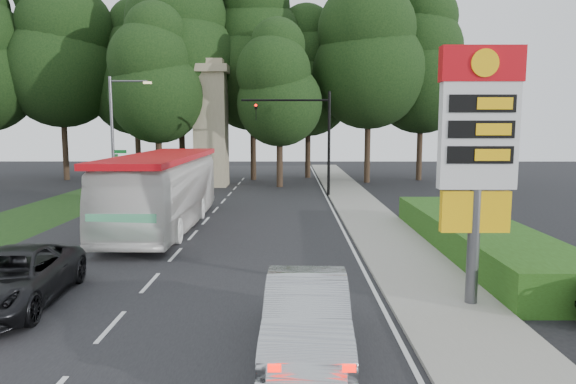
{
  "coord_description": "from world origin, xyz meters",
  "views": [
    {
      "loc": [
        4.33,
        -11.35,
        4.82
      ],
      "look_at": [
        4.24,
        9.15,
        2.2
      ],
      "focal_mm": 32.0,
      "sensor_mm": 36.0,
      "label": 1
    }
  ],
  "objects_px": {
    "transit_bus": "(164,191)",
    "sedan_silver": "(307,316)",
    "streetlight_signs": "(115,132)",
    "monument": "(211,123)",
    "gas_station_pylon": "(478,141)",
    "traffic_signal_mast": "(310,129)",
    "suv_charcoal": "(11,278)"
  },
  "relations": [
    {
      "from": "traffic_signal_mast",
      "to": "monument",
      "type": "bearing_deg",
      "value": 142.0
    },
    {
      "from": "monument",
      "to": "transit_bus",
      "type": "height_order",
      "value": "monument"
    },
    {
      "from": "streetlight_signs",
      "to": "suv_charcoal",
      "type": "bearing_deg",
      "value": -79.24
    },
    {
      "from": "sedan_silver",
      "to": "suv_charcoal",
      "type": "distance_m",
      "value": 8.38
    },
    {
      "from": "traffic_signal_mast",
      "to": "suv_charcoal",
      "type": "distance_m",
      "value": 24.02
    },
    {
      "from": "traffic_signal_mast",
      "to": "sedan_silver",
      "type": "bearing_deg",
      "value": -92.3
    },
    {
      "from": "streetlight_signs",
      "to": "sedan_silver",
      "type": "distance_m",
      "value": 25.93
    },
    {
      "from": "transit_bus",
      "to": "suv_charcoal",
      "type": "height_order",
      "value": "transit_bus"
    },
    {
      "from": "streetlight_signs",
      "to": "monument",
      "type": "relative_size",
      "value": 0.8
    },
    {
      "from": "monument",
      "to": "suv_charcoal",
      "type": "distance_m",
      "value": 28.34
    },
    {
      "from": "streetlight_signs",
      "to": "suv_charcoal",
      "type": "height_order",
      "value": "streetlight_signs"
    },
    {
      "from": "traffic_signal_mast",
      "to": "transit_bus",
      "type": "height_order",
      "value": "traffic_signal_mast"
    },
    {
      "from": "sedan_silver",
      "to": "gas_station_pylon",
      "type": "bearing_deg",
      "value": 33.95
    },
    {
      "from": "traffic_signal_mast",
      "to": "monument",
      "type": "distance_m",
      "value": 9.76
    },
    {
      "from": "traffic_signal_mast",
      "to": "sedan_silver",
      "type": "xyz_separation_m",
      "value": [
        -1.0,
        -24.86,
        -3.85
      ]
    },
    {
      "from": "gas_station_pylon",
      "to": "sedan_silver",
      "type": "xyz_separation_m",
      "value": [
        -4.52,
        -2.86,
        -3.62
      ]
    },
    {
      "from": "traffic_signal_mast",
      "to": "suv_charcoal",
      "type": "xyz_separation_m",
      "value": [
        -8.87,
        -21.98,
        -3.91
      ]
    },
    {
      "from": "traffic_signal_mast",
      "to": "transit_bus",
      "type": "bearing_deg",
      "value": -123.11
    },
    {
      "from": "gas_station_pylon",
      "to": "streetlight_signs",
      "type": "xyz_separation_m",
      "value": [
        -16.19,
        20.01,
        -0.01
      ]
    },
    {
      "from": "streetlight_signs",
      "to": "gas_station_pylon",
      "type": "bearing_deg",
      "value": -51.04
    },
    {
      "from": "streetlight_signs",
      "to": "transit_bus",
      "type": "bearing_deg",
      "value": -60.16
    },
    {
      "from": "traffic_signal_mast",
      "to": "transit_bus",
      "type": "relative_size",
      "value": 0.57
    },
    {
      "from": "traffic_signal_mast",
      "to": "sedan_silver",
      "type": "relative_size",
      "value": 1.44
    },
    {
      "from": "monument",
      "to": "sedan_silver",
      "type": "height_order",
      "value": "monument"
    },
    {
      "from": "suv_charcoal",
      "to": "monument",
      "type": "bearing_deg",
      "value": 83.17
    },
    {
      "from": "sedan_silver",
      "to": "suv_charcoal",
      "type": "relative_size",
      "value": 0.92
    },
    {
      "from": "streetlight_signs",
      "to": "monument",
      "type": "bearing_deg",
      "value": 58.03
    },
    {
      "from": "gas_station_pylon",
      "to": "transit_bus",
      "type": "distance_m",
      "value": 15.51
    },
    {
      "from": "streetlight_signs",
      "to": "suv_charcoal",
      "type": "relative_size",
      "value": 1.47
    },
    {
      "from": "sedan_silver",
      "to": "suv_charcoal",
      "type": "xyz_separation_m",
      "value": [
        -7.87,
        2.88,
        -0.07
      ]
    },
    {
      "from": "suv_charcoal",
      "to": "traffic_signal_mast",
      "type": "bearing_deg",
      "value": 63.63
    },
    {
      "from": "transit_bus",
      "to": "sedan_silver",
      "type": "distance_m",
      "value": 15.03
    }
  ]
}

